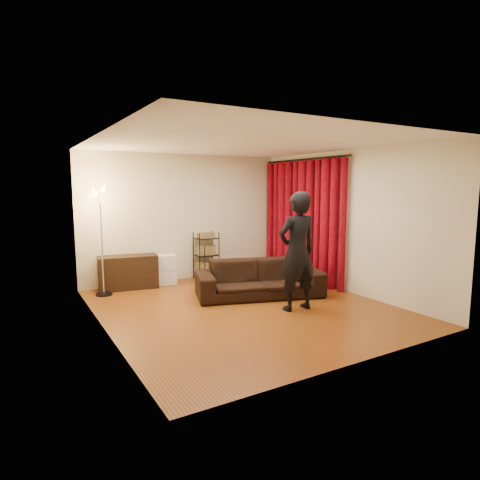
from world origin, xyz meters
TOP-DOWN VIEW (x-y plane):
  - floor at (0.00, 0.00)m, footprint 5.00×5.00m
  - ceiling at (0.00, 0.00)m, footprint 5.00×5.00m
  - wall_back at (0.00, 2.50)m, footprint 5.00×0.00m
  - wall_front at (0.00, -2.50)m, footprint 5.00×0.00m
  - wall_left at (-2.25, 0.00)m, footprint 0.00×5.00m
  - wall_right at (2.25, 0.00)m, footprint 0.00×5.00m
  - curtain_rod at (2.15, 1.12)m, footprint 0.04×2.65m
  - curtain at (2.13, 1.12)m, footprint 0.22×2.65m
  - sofa at (0.59, 0.43)m, footprint 2.45×1.56m
  - person at (0.68, -0.54)m, footprint 0.72×0.49m
  - media_cabinet at (-1.34, 2.23)m, footprint 1.19×0.60m
  - storage_boxes at (-0.55, 2.19)m, footprint 0.42×0.36m
  - wire_shelf at (0.39, 2.27)m, footprint 0.56×0.49m
  - floor_lamp at (-1.87, 1.97)m, footprint 0.45×0.45m

SIDE VIEW (x-z plane):
  - floor at x=0.00m, z-range 0.00..0.00m
  - storage_boxes at x=-0.55m, z-range 0.00..0.62m
  - media_cabinet at x=-1.34m, z-range 0.00..0.66m
  - sofa at x=0.59m, z-range 0.00..0.67m
  - wire_shelf at x=0.39m, z-range 0.00..1.03m
  - person at x=0.68m, z-range 0.00..1.94m
  - floor_lamp at x=-1.87m, z-range 0.00..2.02m
  - curtain at x=2.13m, z-range 0.00..2.55m
  - wall_back at x=0.00m, z-range -1.15..3.85m
  - wall_front at x=0.00m, z-range -1.15..3.85m
  - wall_left at x=-2.25m, z-range -1.15..3.85m
  - wall_right at x=2.25m, z-range -1.15..3.85m
  - curtain_rod at x=2.15m, z-range 2.56..2.60m
  - ceiling at x=0.00m, z-range 2.70..2.70m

